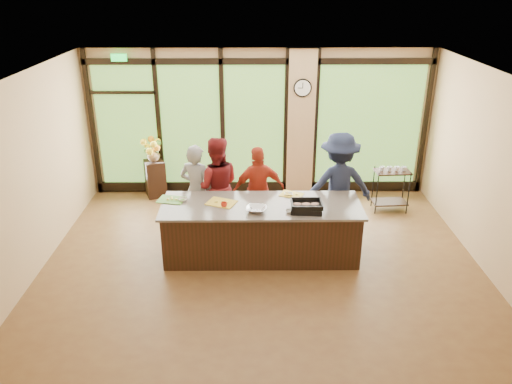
{
  "coord_description": "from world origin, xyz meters",
  "views": [
    {
      "loc": [
        -0.14,
        -6.92,
        4.29
      ],
      "look_at": [
        -0.09,
        0.4,
        1.09
      ],
      "focal_mm": 35.0,
      "sensor_mm": 36.0,
      "label": 1
    }
  ],
  "objects_px": {
    "roasting_pan": "(306,208)",
    "bar_cart": "(391,184)",
    "island_base": "(261,231)",
    "flower_stand": "(155,178)",
    "cook_right": "(338,185)",
    "cook_left": "(197,191)"
  },
  "relations": [
    {
      "from": "cook_right",
      "to": "bar_cart",
      "type": "height_order",
      "value": "cook_right"
    },
    {
      "from": "flower_stand",
      "to": "bar_cart",
      "type": "bearing_deg",
      "value": -29.8
    },
    {
      "from": "cook_left",
      "to": "bar_cart",
      "type": "distance_m",
      "value": 3.81
    },
    {
      "from": "roasting_pan",
      "to": "bar_cart",
      "type": "relative_size",
      "value": 0.52
    },
    {
      "from": "island_base",
      "to": "cook_right",
      "type": "bearing_deg",
      "value": 29.11
    },
    {
      "from": "bar_cart",
      "to": "island_base",
      "type": "bearing_deg",
      "value": -149.83
    },
    {
      "from": "island_base",
      "to": "cook_right",
      "type": "distance_m",
      "value": 1.62
    },
    {
      "from": "roasting_pan",
      "to": "bar_cart",
      "type": "height_order",
      "value": "roasting_pan"
    },
    {
      "from": "cook_left",
      "to": "bar_cart",
      "type": "bearing_deg",
      "value": -143.73
    },
    {
      "from": "flower_stand",
      "to": "bar_cart",
      "type": "distance_m",
      "value": 4.79
    },
    {
      "from": "roasting_pan",
      "to": "flower_stand",
      "type": "relative_size",
      "value": 0.61
    },
    {
      "from": "cook_left",
      "to": "flower_stand",
      "type": "relative_size",
      "value": 2.17
    },
    {
      "from": "roasting_pan",
      "to": "bar_cart",
      "type": "bearing_deg",
      "value": 51.81
    },
    {
      "from": "cook_right",
      "to": "roasting_pan",
      "type": "bearing_deg",
      "value": 50.41
    },
    {
      "from": "cook_left",
      "to": "cook_right",
      "type": "distance_m",
      "value": 2.47
    },
    {
      "from": "island_base",
      "to": "cook_left",
      "type": "relative_size",
      "value": 1.85
    },
    {
      "from": "island_base",
      "to": "flower_stand",
      "type": "distance_m",
      "value": 3.27
    },
    {
      "from": "cook_left",
      "to": "island_base",
      "type": "bearing_deg",
      "value": 167.69
    },
    {
      "from": "island_base",
      "to": "cook_right",
      "type": "height_order",
      "value": "cook_right"
    },
    {
      "from": "flower_stand",
      "to": "cook_right",
      "type": "bearing_deg",
      "value": -46.67
    },
    {
      "from": "cook_left",
      "to": "roasting_pan",
      "type": "bearing_deg",
      "value": 172.92
    },
    {
      "from": "island_base",
      "to": "cook_right",
      "type": "relative_size",
      "value": 1.65
    }
  ]
}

